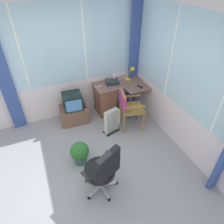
% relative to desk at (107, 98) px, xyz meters
% --- Properties ---
extents(ground, '(4.88, 4.87, 0.06)m').
position_rel_desk_xyz_m(ground, '(-1.02, -1.63, -0.43)').
color(ground, gray).
extents(north_window_panel, '(3.88, 0.07, 2.75)m').
position_rel_desk_xyz_m(north_window_panel, '(-1.02, 0.34, 0.97)').
color(north_window_panel, silver).
rests_on(north_window_panel, ground).
extents(east_window_panel, '(0.07, 3.87, 2.75)m').
position_rel_desk_xyz_m(east_window_panel, '(0.95, -1.63, 0.97)').
color(east_window_panel, silver).
rests_on(east_window_panel, ground).
extents(curtain_north_left, '(0.27, 0.11, 2.65)m').
position_rel_desk_xyz_m(curtain_north_left, '(-2.08, 0.26, 0.92)').
color(curtain_north_left, '#374E93').
rests_on(curtain_north_left, ground).
extents(curtain_corner, '(0.27, 0.09, 2.65)m').
position_rel_desk_xyz_m(curtain_corner, '(0.82, 0.21, 0.92)').
color(curtain_corner, '#374E93').
rests_on(curtain_corner, ground).
extents(desk, '(1.18, 0.82, 0.75)m').
position_rel_desk_xyz_m(desk, '(0.00, 0.00, 0.00)').
color(desk, brown).
rests_on(desk, ground).
extents(desk_lamp, '(0.23, 0.20, 0.34)m').
position_rel_desk_xyz_m(desk_lamp, '(0.67, 0.04, 0.57)').
color(desk_lamp, yellow).
rests_on(desk_lamp, desk).
extents(tv_remote, '(0.10, 0.16, 0.02)m').
position_rel_desk_xyz_m(tv_remote, '(0.70, -0.36, 0.36)').
color(tv_remote, black).
rests_on(tv_remote, desk).
extents(spray_bottle, '(0.06, 0.06, 0.22)m').
position_rel_desk_xyz_m(spray_bottle, '(0.25, 0.14, 0.45)').
color(spray_bottle, pink).
rests_on(spray_bottle, desk).
extents(paper_tray, '(0.34, 0.28, 0.09)m').
position_rel_desk_xyz_m(paper_tray, '(0.16, 0.05, 0.39)').
color(paper_tray, '#232B2D').
rests_on(paper_tray, desk).
extents(wooden_armchair, '(0.59, 0.58, 0.92)m').
position_rel_desk_xyz_m(wooden_armchair, '(0.19, -0.71, 0.20)').
color(wooden_armchair, olive).
rests_on(wooden_armchair, ground).
extents(office_chair, '(0.63, 0.57, 0.98)m').
position_rel_desk_xyz_m(office_chair, '(-0.88, -2.05, 0.15)').
color(office_chair, '#B7B7BF').
rests_on(office_chair, ground).
extents(tv_on_stand, '(0.68, 0.49, 0.76)m').
position_rel_desk_xyz_m(tv_on_stand, '(-0.86, -0.06, -0.07)').
color(tv_on_stand, brown).
rests_on(tv_on_stand, ground).
extents(space_heater, '(0.41, 0.26, 0.60)m').
position_rel_desk_xyz_m(space_heater, '(-0.17, -0.75, -0.10)').
color(space_heater, silver).
rests_on(space_heater, ground).
extents(potted_plant, '(0.36, 0.36, 0.47)m').
position_rel_desk_xyz_m(potted_plant, '(-1.07, -1.31, -0.15)').
color(potted_plant, '#345152').
rests_on(potted_plant, ground).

